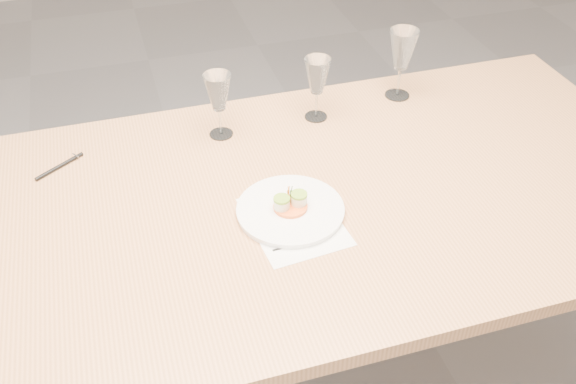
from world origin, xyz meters
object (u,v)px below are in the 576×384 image
object	(u,v)px
wine_glass_1	(218,94)
wine_glass_3	(402,51)
dining_table	(229,229)
ballpoint_pen	(60,166)
recipe_sheet	(294,221)
dinner_plate	(291,209)
wine_glass_2	(317,77)

from	to	relation	value
wine_glass_1	wine_glass_3	distance (m)	0.57
dining_table	ballpoint_pen	xyz separation A→B (m)	(-0.39, 0.29, 0.07)
ballpoint_pen	wine_glass_1	distance (m)	0.46
dining_table	recipe_sheet	bearing A→B (deg)	-33.05
wine_glass_1	wine_glass_3	world-z (taller)	wine_glass_3
recipe_sheet	ballpoint_pen	bearing A→B (deg)	138.56
dining_table	wine_glass_3	xyz separation A→B (m)	(0.63, 0.38, 0.22)
dining_table	ballpoint_pen	distance (m)	0.49
dining_table	wine_glass_1	xyz separation A→B (m)	(0.06, 0.32, 0.20)
dining_table	ballpoint_pen	size ratio (longest dim) A/B	18.80
wine_glass_1	recipe_sheet	bearing A→B (deg)	-78.17
dining_table	wine_glass_1	size ratio (longest dim) A/B	12.55
wine_glass_3	dinner_plate	bearing A→B (deg)	-137.72
wine_glass_1	wine_glass_2	size ratio (longest dim) A/B	1.00
recipe_sheet	ballpoint_pen	distance (m)	0.66
wine_glass_1	wine_glass_3	size ratio (longest dim) A/B	0.88
dinner_plate	recipe_sheet	size ratio (longest dim) A/B	0.94
dining_table	dinner_plate	bearing A→B (deg)	-22.43
dining_table	ballpoint_pen	world-z (taller)	ballpoint_pen
ballpoint_pen	wine_glass_1	xyz separation A→B (m)	(0.45, 0.03, 0.13)
wine_glass_2	ballpoint_pen	bearing A→B (deg)	-176.87
wine_glass_3	wine_glass_1	bearing A→B (deg)	-174.63
dining_table	wine_glass_1	bearing A→B (deg)	80.30
recipe_sheet	wine_glass_2	distance (m)	0.49
dining_table	dinner_plate	world-z (taller)	dinner_plate
dinner_plate	wine_glass_2	distance (m)	0.46
dining_table	wine_glass_2	xyz separation A→B (m)	(0.34, 0.33, 0.20)
ballpoint_pen	wine_glass_3	size ratio (longest dim) A/B	0.59
dinner_plate	ballpoint_pen	xyz separation A→B (m)	(-0.54, 0.35, -0.01)
wine_glass_2	wine_glass_3	world-z (taller)	wine_glass_3
recipe_sheet	wine_glass_1	size ratio (longest dim) A/B	1.47
dinner_plate	wine_glass_3	size ratio (longest dim) A/B	1.21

